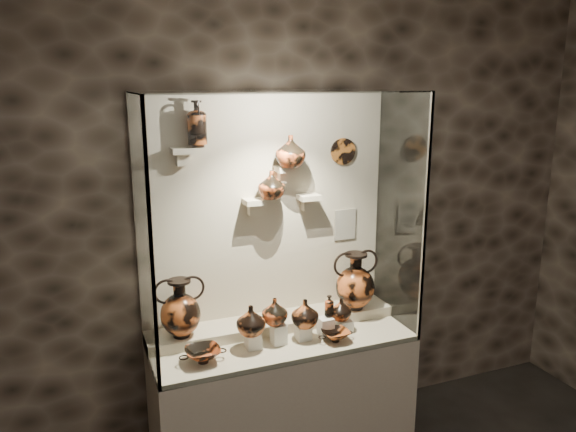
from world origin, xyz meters
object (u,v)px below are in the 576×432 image
Objects in this scene: lekythos_tall at (197,121)px; jug_a at (251,320)px; lekythos_small at (329,305)px; jug_b at (275,311)px; jug_e at (341,309)px; kylix_left at (203,354)px; kylix_right at (335,335)px; amphora_left at (180,308)px; ovoid_vase_a at (271,185)px; ovoid_vase_b at (290,151)px; jug_c at (305,313)px; amphora_right at (355,281)px.

jug_a is at bearing -60.97° from lekythos_tall.
lekythos_tall is (-0.77, 0.26, 1.19)m from lekythos_small.
jug_e is at bearing 2.98° from jug_b.
jug_b is 0.63× the size of kylix_left.
lekythos_tall is at bearing -178.43° from jug_e.
lekythos_tall reaches higher than kylix_right.
amphora_left is 0.33m from kylix_left.
ovoid_vase_b is (0.13, -0.01, 0.21)m from ovoid_vase_a.
kylix_right is (0.54, -0.09, -0.15)m from jug_a.
amphora_left is at bearing 174.02° from jug_a.
amphora_left is 1.84× the size of ovoid_vase_b.
ovoid_vase_b is at bearing -11.69° from lekythos_tall.
jug_c is at bearing -76.11° from ovoid_vase_b.
jug_a is 1.04× the size of ovoid_vase_a.
jug_b is 0.54× the size of lekythos_tall.
jug_c is 1.04m from ovoid_vase_b.
ovoid_vase_b is (0.37, 0.26, 0.99)m from jug_a.
amphora_right is at bearing 13.74° from kylix_left.
lekythos_tall reaches higher than jug_c.
kylix_right is (-0.01, -0.12, -0.16)m from lekythos_small.
ovoid_vase_a is 0.90× the size of ovoid_vase_b.
amphora_right is 1.19m from kylix_left.
lekythos_small is at bearing 24.35° from jug_a.
amphora_right is at bearing -13.73° from lekythos_tall.
lekythos_small is at bearing -19.14° from ovoid_vase_a.
amphora_right is (1.22, -0.01, 0.02)m from amphora_left.
ovoid_vase_a reaches higher than kylix_left.
jug_b is at bearing -42.18° from lekythos_tall.
kylix_right is at bearing -35.21° from lekythos_tall.
lekythos_tall is at bearing -179.44° from amphora_right.
kylix_right is 1.10× the size of ovoid_vase_b.
ovoid_vase_a is (0.46, -0.02, -0.42)m from lekythos_tall.
ovoid_vase_a is (-0.12, 0.27, 0.80)m from jug_c.
ovoid_vase_b is (0.20, 0.23, 0.97)m from jug_b.
jug_e is 1.53m from lekythos_tall.
ovoid_vase_a is (0.07, 0.24, 0.76)m from jug_b.
jug_a is at bearing 157.68° from jug_c.
jug_c is 1.01× the size of ovoid_vase_a.
ovoid_vase_a is at bearing 69.76° from jug_a.
ovoid_vase_b is at bearing 133.79° from lekythos_small.
jug_b reaches higher than lekythos_small.
kylix_left is (-0.95, -0.08, -0.10)m from jug_e.
jug_b is (-0.66, -0.16, -0.06)m from amphora_right.
amphora_left is 1.39× the size of kylix_left.
kylix_left is at bearing -71.34° from amphora_left.
amphora_right is 1.54m from lekythos_tall.
ovoid_vase_a is (-0.40, 0.24, 0.82)m from jug_e.
amphora_right is 0.33m from lekythos_small.
amphora_left is 1.22m from amphora_right.
lekythos_tall is at bearing 149.11° from jug_b.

